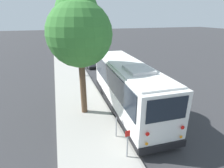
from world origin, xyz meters
TOP-DOWN VIEW (x-y plane):
  - ground_plane at (0.00, 0.00)m, footprint 160.00×160.00m
  - sidewalk_slab at (0.00, 3.24)m, footprint 80.00×3.34m
  - curb_strip at (0.00, 1.50)m, footprint 80.00×0.14m
  - shuttle_bus at (0.05, 0.16)m, footprint 9.73×2.75m
  - parked_sedan_gray at (12.12, 0.31)m, footprint 4.72×1.84m
  - parked_sedan_black at (19.10, 0.58)m, footprint 4.14×1.76m
  - parked_sedan_tan at (24.71, 0.29)m, footprint 4.25×1.76m
  - parked_sedan_blue at (31.01, 0.40)m, footprint 4.34×1.95m
  - street_tree at (0.21, 3.09)m, footprint 3.69×3.69m
  - sign_post_near at (-4.42, 1.94)m, footprint 0.06×0.22m
  - sign_post_far at (-2.93, 1.94)m, footprint 0.06×0.06m
  - fire_hydrant at (7.57, 1.98)m, footprint 0.22×0.22m
  - lane_stripe_mid at (-0.76, -3.11)m, footprint 2.40×0.14m
  - lane_stripe_ahead at (5.24, -3.11)m, footprint 2.40×0.14m

SIDE VIEW (x-z plane):
  - ground_plane at x=0.00m, z-range 0.00..0.00m
  - lane_stripe_mid at x=-0.76m, z-range 0.00..0.01m
  - lane_stripe_ahead at x=5.24m, z-range 0.00..0.01m
  - sidewalk_slab at x=0.00m, z-range 0.00..0.15m
  - curb_strip at x=0.00m, z-range 0.00..0.15m
  - fire_hydrant at x=7.57m, z-range 0.15..0.96m
  - parked_sedan_black at x=19.10m, z-range -0.05..1.22m
  - parked_sedan_tan at x=24.71m, z-range -0.05..1.22m
  - parked_sedan_gray at x=12.12m, z-range -0.05..1.24m
  - parked_sedan_blue at x=31.01m, z-range -0.05..1.24m
  - sign_post_far at x=-2.93m, z-range 0.15..1.28m
  - sign_post_near at x=-4.42m, z-range 0.17..1.56m
  - shuttle_bus at x=0.05m, z-range 0.12..3.46m
  - street_tree at x=0.21m, z-range 1.64..8.94m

